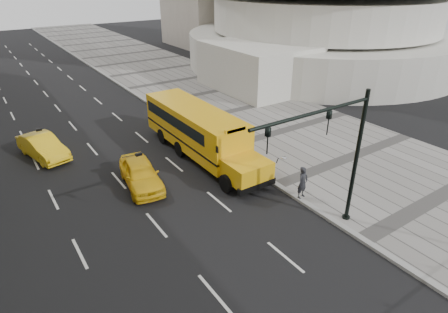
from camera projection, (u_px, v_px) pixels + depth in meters
ground at (135, 175)px, 21.65m from camera, size 140.00×140.00×0.00m
sidewalk_museum at (289, 130)px, 27.64m from camera, size 12.00×140.00×0.15m
curb_museum at (221, 149)px, 24.63m from camera, size 0.30×140.00×0.15m
school_bus at (197, 128)px, 23.48m from camera, size 2.96×11.56×3.19m
taxi_near at (141, 174)px, 20.31m from camera, size 2.39×4.57×1.48m
taxi_far at (43, 147)px, 23.46m from camera, size 2.57×4.66×1.46m
pedestrian at (303, 182)px, 18.94m from camera, size 0.69×0.51×1.72m
traffic_signal at (337, 150)px, 15.23m from camera, size 6.18×0.36×6.40m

